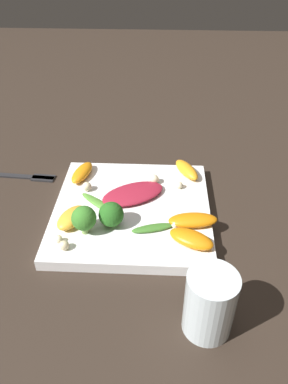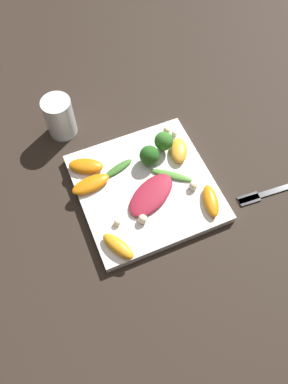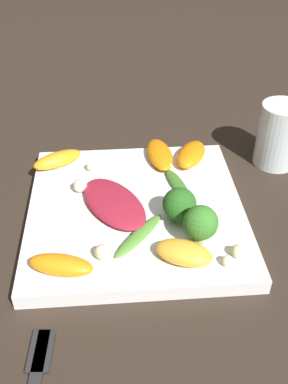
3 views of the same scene
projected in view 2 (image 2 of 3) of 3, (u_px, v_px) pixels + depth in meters
name	position (u px, v px, depth m)	size (l,w,h in m)	color
ground_plane	(146.00, 190.00, 0.74)	(2.40, 2.40, 0.00)	#2D231C
plate	(146.00, 188.00, 0.73)	(0.26, 0.26, 0.02)	white
drinking_glass	(60.00, 117.00, 0.77)	(0.06, 0.06, 0.09)	silver
fork	(274.00, 191.00, 0.73)	(0.03, 0.19, 0.01)	#262628
radicchio_leaf_0	(150.00, 195.00, 0.70)	(0.10, 0.12, 0.01)	maroon
orange_segment_0	(86.00, 166.00, 0.73)	(0.06, 0.08, 0.02)	orange
orange_segment_1	(211.00, 201.00, 0.69)	(0.07, 0.04, 0.02)	orange
orange_segment_2	(179.00, 150.00, 0.75)	(0.07, 0.06, 0.02)	#FCAD33
orange_segment_3	(91.00, 184.00, 0.71)	(0.04, 0.08, 0.02)	orange
orange_segment_4	(118.00, 246.00, 0.65)	(0.07, 0.05, 0.02)	orange
broccoli_floret_0	(149.00, 155.00, 0.73)	(0.04, 0.04, 0.04)	#7A9E51
broccoli_floret_1	(164.00, 141.00, 0.74)	(0.04, 0.04, 0.05)	#7A9E51
arugula_sprig_0	(172.00, 176.00, 0.73)	(0.07, 0.07, 0.01)	#518E33
arugula_sprig_1	(118.00, 168.00, 0.73)	(0.03, 0.07, 0.01)	#3D7528
macadamia_nut_0	(167.00, 130.00, 0.78)	(0.01, 0.01, 0.01)	beige
macadamia_nut_1	(143.00, 219.00, 0.68)	(0.02, 0.02, 0.02)	beige
macadamia_nut_2	(174.00, 134.00, 0.77)	(0.01, 0.01, 0.01)	beige
macadamia_nut_3	(193.00, 186.00, 0.71)	(0.02, 0.02, 0.02)	beige
macadamia_nut_4	(117.00, 222.00, 0.68)	(0.01, 0.01, 0.01)	beige
macadamia_nut_5	(103.00, 177.00, 0.72)	(0.01, 0.01, 0.01)	beige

